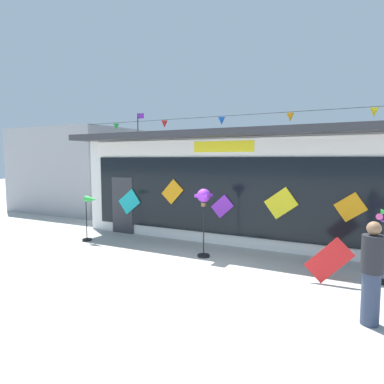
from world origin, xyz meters
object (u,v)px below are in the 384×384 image
Objects in this scene: wind_spinner_far_left at (90,208)px; display_kite_on_ground at (329,260)px; person_near_camera at (373,271)px; wind_spinner_center_left at (383,238)px; wind_spinner_left at (204,202)px; kite_shop_building at (250,183)px.

display_kite_on_ground is at bearing -3.60° from wind_spinner_far_left.
wind_spinner_center_left is at bearing 140.29° from person_near_camera.
wind_spinner_center_left reaches higher than display_kite_on_ground.
wind_spinner_far_left is 8.24m from wind_spinner_center_left.
wind_spinner_left is at bearing 179.37° from wind_spinner_center_left.
wind_spinner_far_left is 4.03m from wind_spinner_left.
wind_spinner_far_left is at bearing -139.33° from person_near_camera.
kite_shop_building reaches higher than person_near_camera.
wind_spinner_center_left is (8.24, 0.05, -0.10)m from wind_spinner_far_left.
kite_shop_building is 5.77m from wind_spinner_far_left.
wind_spinner_center_left is (4.24, -0.05, -0.52)m from wind_spinner_left.
wind_spinner_far_left is at bearing -179.66° from wind_spinner_center_left.
person_near_camera is (8.05, -2.10, -0.19)m from wind_spinner_far_left.
wind_spinner_center_left is at bearing -43.63° from kite_shop_building.
wind_spinner_far_left is at bearing 176.40° from display_kite_on_ground.
wind_spinner_center_left is 0.96× the size of person_near_camera.
wind_spinner_left is 2.01× the size of display_kite_on_ground.
person_near_camera is 1.81× the size of display_kite_on_ground.
kite_shop_building is 6.94× the size of wind_spinner_center_left.
wind_spinner_far_left is 0.88× the size of person_near_camera.
wind_spinner_center_left is at bearing 26.79° from display_kite_on_ground.
wind_spinner_far_left is 8.33m from person_near_camera.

